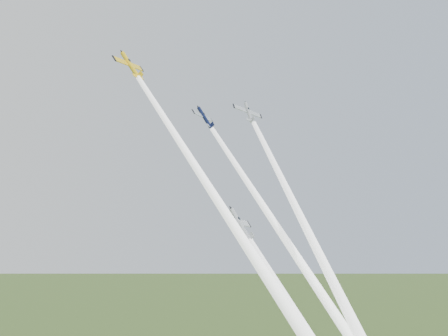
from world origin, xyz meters
The scene contains 7 objects.
plane_yellow centered at (-15.08, 3.54, 111.50)m, with size 8.57×8.50×1.34m, color yellow, non-canonical shape.
smoke_trail_yellow centered at (-5.69, -17.38, 80.12)m, with size 2.33×2.33×71.34m, color white, non-canonical shape.
plane_navy centered at (2.20, 3.74, 103.54)m, with size 7.18×7.13×1.13m, color black, non-canonical shape.
smoke_trail_navy centered at (10.51, -17.63, 72.16)m, with size 2.33×2.33×71.34m, color white, non-canonical shape.
plane_silver_right centered at (10.46, -0.57, 104.93)m, with size 7.41×7.36×1.16m, color #AFB6BE, non-canonical shape.
smoke_trail_silver_right centered at (8.90, -23.52, 73.45)m, with size 2.33×2.33×71.58m, color white, non-canonical shape.
plane_silver_low centered at (-1.71, -12.99, 81.44)m, with size 8.23×8.17×1.29m, color #A7ADB5, non-canonical shape.
Camera 1 is at (-62.76, -90.32, 80.72)m, focal length 45.00 mm.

